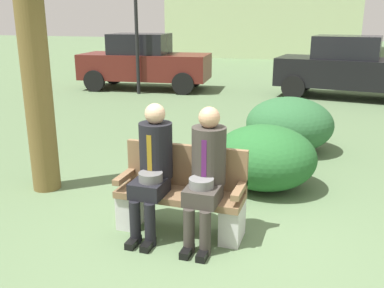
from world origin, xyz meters
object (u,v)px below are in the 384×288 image
at_px(park_bench, 182,195).
at_px(seated_man_right, 206,170).
at_px(shrub_near_bench, 289,124).
at_px(parked_car_near, 144,62).
at_px(parked_car_far, 349,68).
at_px(street_lamp, 136,17).
at_px(shrub_mid_lawn, 265,157).
at_px(seated_man_left, 153,164).

distance_m(park_bench, seated_man_right, 0.48).
relative_size(shrub_near_bench, parked_car_near, 0.36).
height_order(seated_man_right, parked_car_far, parked_car_far).
height_order(seated_man_right, street_lamp, street_lamp).
height_order(park_bench, parked_car_near, parked_car_near).
bearing_deg(street_lamp, shrub_mid_lawn, -52.64).
relative_size(park_bench, parked_car_near, 0.33).
xyz_separation_m(shrub_near_bench, shrub_mid_lawn, (-0.13, -1.79, -0.03)).
xyz_separation_m(park_bench, parked_car_near, (-4.18, 8.38, 0.44)).
bearing_deg(parked_car_near, parked_car_far, 3.13).
xyz_separation_m(shrub_near_bench, street_lamp, (-4.76, 4.27, 1.72)).
bearing_deg(parked_car_far, seated_man_right, -99.62).
distance_m(park_bench, seated_man_left, 0.46).
distance_m(shrub_near_bench, parked_car_near, 7.14).
height_order(shrub_mid_lawn, street_lamp, street_lamp).
bearing_deg(parked_car_far, street_lamp, -168.37).
bearing_deg(parked_car_far, seated_man_left, -103.12).
bearing_deg(street_lamp, seated_man_left, -63.97).
xyz_separation_m(park_bench, seated_man_left, (-0.26, -0.12, 0.36)).
xyz_separation_m(park_bench, parked_car_far, (1.79, 8.70, 0.44)).
xyz_separation_m(parked_car_near, street_lamp, (0.19, -0.86, 1.33)).
xyz_separation_m(park_bench, seated_man_right, (0.30, -0.12, 0.36)).
xyz_separation_m(seated_man_right, parked_car_near, (-4.48, 8.49, 0.09)).
height_order(park_bench, seated_man_left, seated_man_left).
bearing_deg(shrub_mid_lawn, parked_car_near, 124.82).
height_order(parked_car_near, street_lamp, street_lamp).
bearing_deg(shrub_near_bench, street_lamp, 138.08).
height_order(seated_man_left, shrub_near_bench, seated_man_left).
height_order(shrub_mid_lawn, parked_car_near, parked_car_near).
bearing_deg(street_lamp, shrub_near_bench, -41.92).
distance_m(park_bench, parked_car_near, 9.37).
xyz_separation_m(shrub_mid_lawn, street_lamp, (-4.63, 6.06, 1.75)).
bearing_deg(parked_car_near, shrub_near_bench, -46.08).
distance_m(seated_man_left, parked_car_near, 9.35).
distance_m(shrub_near_bench, street_lamp, 6.62).
bearing_deg(park_bench, parked_car_near, 116.51).
bearing_deg(seated_man_right, parked_car_far, 80.38).
xyz_separation_m(seated_man_right, shrub_mid_lawn, (0.34, 1.57, -0.33)).
relative_size(seated_man_left, shrub_mid_lawn, 1.01).
xyz_separation_m(shrub_mid_lawn, parked_car_far, (1.16, 7.25, 0.42)).
relative_size(seated_man_right, parked_car_near, 0.33).
height_order(seated_man_left, parked_car_far, parked_car_far).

